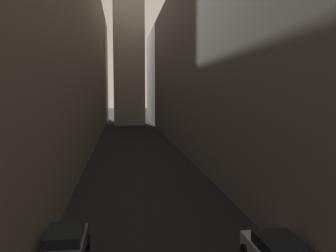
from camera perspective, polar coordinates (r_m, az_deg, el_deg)
name	(u,v)px	position (r m, az deg, el deg)	size (l,w,h in m)	color
ground_plane	(137,152)	(43.56, -5.14, -4.32)	(264.00, 264.00, 0.00)	black
building_block_left	(46,50)	(46.14, -19.54, 11.79)	(11.10, 108.00, 25.43)	#756B5B
building_block_right	(235,64)	(47.54, 11.01, 10.08)	(15.43, 108.00, 22.59)	slate
parked_car_left_third	(65,246)	(16.44, -16.71, -18.41)	(1.88, 3.92, 1.45)	#4C4C51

